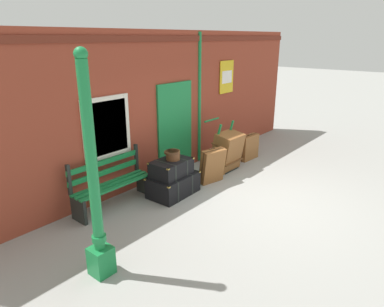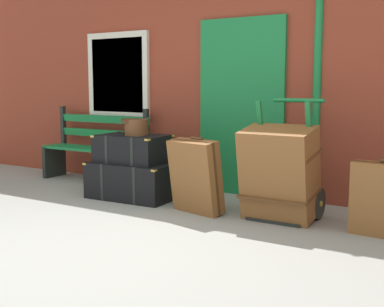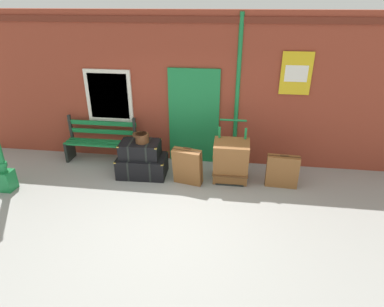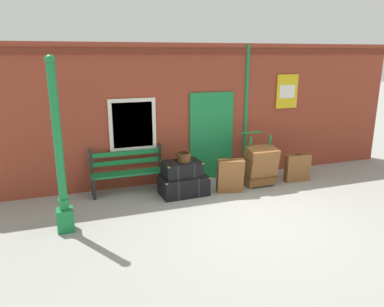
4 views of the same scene
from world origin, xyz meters
The scene contains 9 objects.
ground_plane centered at (0.00, 0.00, 0.00)m, with size 60.00×60.00×0.00m, color gray.
brick_facade centered at (-0.01, 2.60, 1.60)m, with size 10.40×0.35×3.20m.
platform_bench centered at (-1.93, 2.16, 0.44)m, with size 1.60×0.43×1.01m.
steamer_trunk_base centered at (-0.83, 1.60, 0.21)m, with size 1.04×0.69×0.43m.
steamer_trunk_middle centered at (-0.86, 1.62, 0.58)m, with size 0.83×0.58×0.33m.
round_hatbox centered at (-0.81, 1.62, 0.85)m, with size 0.33×0.29×0.19m.
porters_trolley centered at (1.01, 1.72, 0.27)m, with size 0.71×0.66×1.18m.
large_brown_trunk centered at (1.01, 1.54, 0.47)m, with size 0.70×0.58×0.94m.
suitcase_charcoal centered at (0.17, 1.36, 0.39)m, with size 0.62×0.41×0.79m.
Camera 2 is at (2.86, -3.04, 1.32)m, focal length 47.65 mm.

